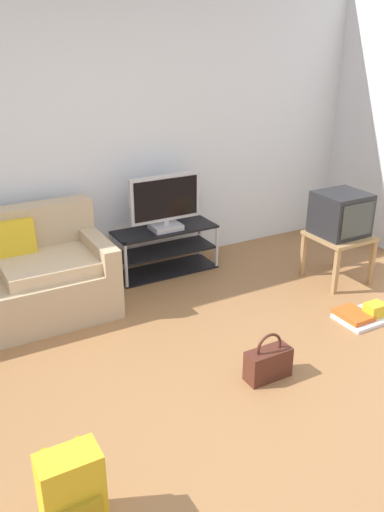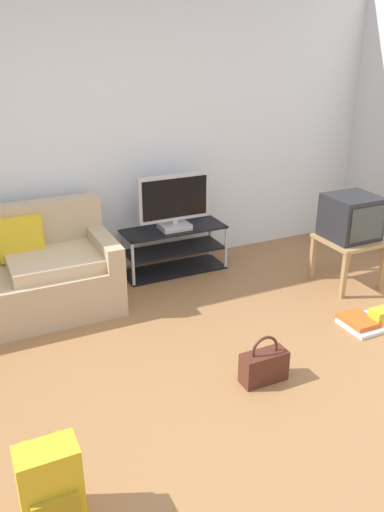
% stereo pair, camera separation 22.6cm
% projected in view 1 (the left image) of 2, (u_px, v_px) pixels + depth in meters
% --- Properties ---
extents(ground_plane, '(9.00, 9.80, 0.02)m').
position_uv_depth(ground_plane, '(218.00, 427.00, 3.12)').
color(ground_plane, olive).
extents(wall_back, '(9.00, 0.10, 2.70)m').
position_uv_depth(wall_back, '(72.00, 132.00, 4.56)').
color(wall_back, silver).
rests_on(wall_back, ground_plane).
extents(tv_stand, '(0.98, 0.37, 0.44)m').
position_uv_depth(tv_stand, '(165.00, 250.00, 5.05)').
color(tv_stand, black).
rests_on(tv_stand, ground_plane).
extents(flat_tv, '(0.70, 0.22, 0.52)m').
position_uv_depth(flat_tv, '(165.00, 203.00, 4.85)').
color(flat_tv, '#B2B2B7').
rests_on(flat_tv, tv_stand).
extents(side_table, '(0.50, 0.50, 0.45)m').
position_uv_depth(side_table, '(339.00, 242.00, 4.82)').
color(side_table, '#9E7A4C').
rests_on(side_table, ground_plane).
extents(crt_tv, '(0.43, 0.41, 0.39)m').
position_uv_depth(crt_tv, '(341.00, 214.00, 4.73)').
color(crt_tv, '#232326').
rests_on(crt_tv, side_table).
extents(backpack, '(0.28, 0.25, 0.44)m').
position_uv_depth(backpack, '(72.00, 494.00, 2.39)').
color(backpack, gold).
rests_on(backpack, ground_plane).
extents(handbag, '(0.31, 0.13, 0.34)m').
position_uv_depth(handbag, '(268.00, 363.00, 3.51)').
color(handbag, '#4C2319').
rests_on(handbag, ground_plane).
extents(floor_tray, '(0.42, 0.33, 0.14)m').
position_uv_depth(floor_tray, '(363.00, 315.00, 4.25)').
color(floor_tray, silver).
rests_on(floor_tray, ground_plane).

